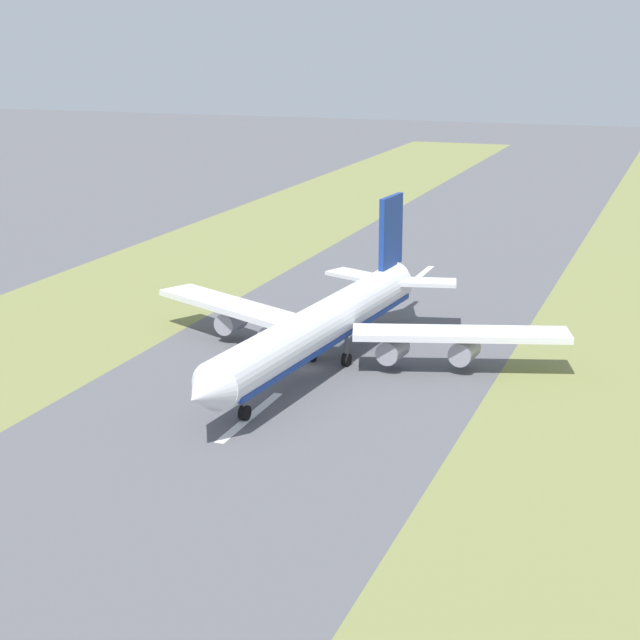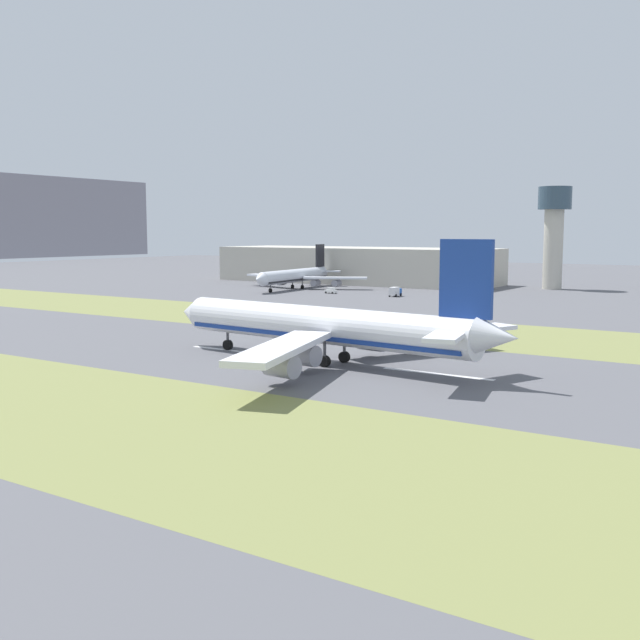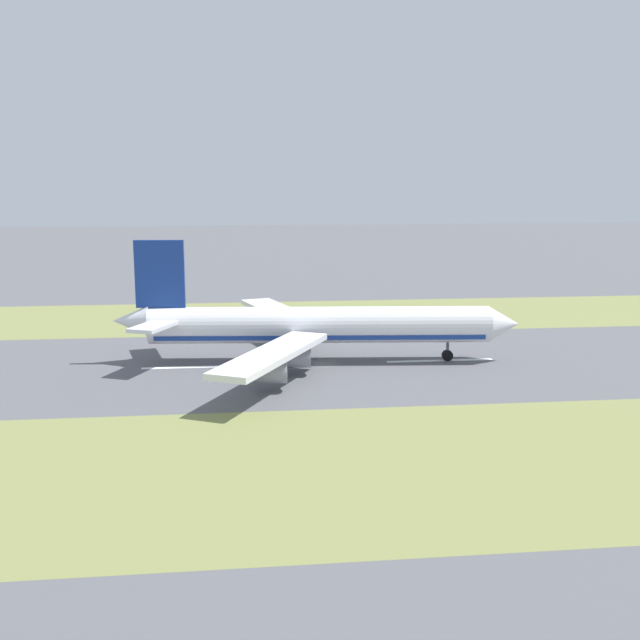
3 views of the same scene
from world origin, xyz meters
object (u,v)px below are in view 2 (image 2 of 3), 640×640
at_px(service_truck, 395,291).
at_px(apron_car, 331,291).
at_px(terminal_building, 356,265).
at_px(control_tower, 554,226).
at_px(airplane_main_jet, 329,327).
at_px(airplane_parked_apron, 296,276).

xyz_separation_m(service_truck, apron_car, (-1.55, 24.08, -0.66)).
xyz_separation_m(terminal_building, service_truck, (-52.03, -45.90, -5.61)).
relative_size(control_tower, apron_car, 8.27).
bearing_deg(terminal_building, apron_car, -157.84).
distance_m(service_truck, apron_car, 24.14).
xyz_separation_m(control_tower, service_truck, (-60.14, 33.71, -21.46)).
xyz_separation_m(airplane_main_jet, control_tower, (178.05, 16.20, 17.10)).
xyz_separation_m(airplane_main_jet, service_truck, (117.91, 49.91, -4.36)).
bearing_deg(service_truck, apron_car, 93.69).
bearing_deg(airplane_parked_apron, service_truck, -100.57).
bearing_deg(airplane_main_jet, terminal_building, 29.41).
height_order(terminal_building, service_truck, terminal_building).
relative_size(airplane_main_jet, apron_car, 14.83).
distance_m(terminal_building, airplane_parked_apron, 43.54).
bearing_deg(service_truck, terminal_building, 41.42).
height_order(terminal_building, airplane_parked_apron, airplane_parked_apron).
xyz_separation_m(terminal_building, airplane_parked_apron, (-43.48, -0.07, -2.43)).
distance_m(airplane_main_jet, control_tower, 179.60).
distance_m(terminal_building, service_truck, 69.61).
height_order(airplane_main_jet, control_tower, control_tower).
bearing_deg(apron_car, terminal_building, 22.16).
bearing_deg(airplane_parked_apron, terminal_building, 0.09).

